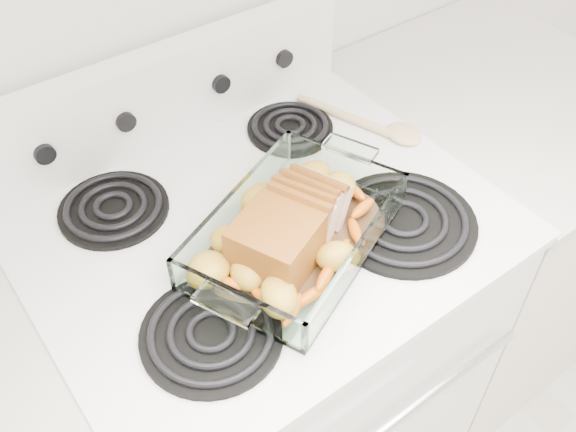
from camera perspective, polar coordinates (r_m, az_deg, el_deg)
electric_range at (r=1.46m, az=-2.16°, el=-12.67°), size 0.78×0.70×1.12m
counter_right at (r=1.78m, az=15.71°, el=-1.58°), size 0.58×0.68×0.93m
baking_dish at (r=1.03m, az=0.66°, el=-1.78°), size 0.35×0.23×0.07m
pork_roast at (r=0.99m, az=-0.74°, el=-1.20°), size 0.22×0.12×0.09m
roast_vegetables at (r=1.04m, az=-0.77°, el=-0.27°), size 0.37×0.20×0.05m
wooden_spoon at (r=1.29m, az=7.92°, el=7.97°), size 0.13×0.26×0.02m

